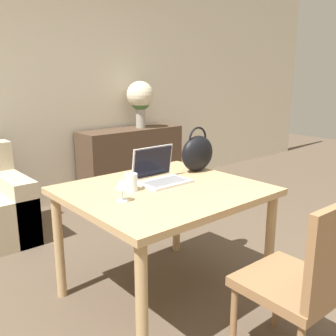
{
  "coord_description": "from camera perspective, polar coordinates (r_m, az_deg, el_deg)",
  "views": [
    {
      "loc": [
        -1.35,
        -0.99,
        1.41
      ],
      "look_at": [
        0.09,
        0.69,
        0.86
      ],
      "focal_mm": 40.0,
      "sensor_mm": 36.0,
      "label": 1
    }
  ],
  "objects": [
    {
      "name": "flower_vase",
      "position": [
        4.49,
        -4.25,
        10.62
      ],
      "size": [
        0.32,
        0.32,
        0.55
      ],
      "color": "#9E998E",
      "rests_on": "sideboard"
    },
    {
      "name": "wall_back",
      "position": [
        4.12,
        -21.96,
        12.09
      ],
      "size": [
        10.0,
        0.06,
        2.7
      ],
      "color": "beige",
      "rests_on": "ground_plane"
    },
    {
      "name": "sideboard",
      "position": [
        4.53,
        -5.54,
        0.96
      ],
      "size": [
        1.27,
        0.4,
        0.8
      ],
      "color": "#4C3828",
      "rests_on": "ground_plane"
    },
    {
      "name": "dining_table",
      "position": [
        2.32,
        -0.66,
        -5.13
      ],
      "size": [
        1.13,
        1.01,
        0.74
      ],
      "color": "tan",
      "rests_on": "ground_plane"
    },
    {
      "name": "wine_glass",
      "position": [
        2.04,
        -7.02,
        -2.53
      ],
      "size": [
        0.08,
        0.08,
        0.13
      ],
      "color": "silver",
      "rests_on": "dining_table"
    },
    {
      "name": "handbag",
      "position": [
        2.67,
        4.51,
        2.3
      ],
      "size": [
        0.28,
        0.13,
        0.32
      ],
      "color": "black",
      "rests_on": "dining_table"
    },
    {
      "name": "drinking_glass",
      "position": [
        2.23,
        -5.64,
        -2.17
      ],
      "size": [
        0.08,
        0.08,
        0.11
      ],
      "color": "silver",
      "rests_on": "dining_table"
    },
    {
      "name": "chair",
      "position": [
        1.93,
        20.23,
        -15.4
      ],
      "size": [
        0.45,
        0.45,
        0.89
      ],
      "rotation": [
        0.0,
        0.0,
        -0.03
      ],
      "color": "olive",
      "rests_on": "ground_plane"
    },
    {
      "name": "laptop",
      "position": [
        2.41,
        -1.34,
        -0.7
      ],
      "size": [
        0.32,
        0.25,
        0.22
      ],
      "color": "silver",
      "rests_on": "dining_table"
    }
  ]
}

